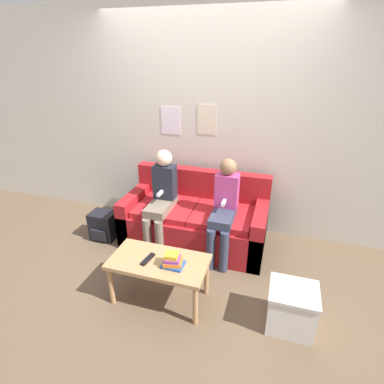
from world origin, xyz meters
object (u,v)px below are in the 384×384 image
coffee_table (159,265)px  backpack (104,225)px  person_right (224,206)px  tv_remote (148,259)px  person_left (161,196)px  couch (195,220)px  storage_box (291,308)px

coffee_table → backpack: 1.29m
person_right → tv_remote: 0.99m
person_left → person_right: (0.71, -0.00, -0.02)m
couch → storage_box: size_ratio=4.26×
person_right → tv_remote: bearing=-120.3°
backpack → coffee_table: bearing=-35.0°
coffee_table → person_right: (0.40, 0.81, 0.24)m
storage_box → backpack: 2.29m
backpack → couch: bearing=13.8°
person_right → tv_remote: person_right is taller
tv_remote → storage_box: size_ratio=0.46×
coffee_table → tv_remote: (-0.09, -0.03, 0.07)m
storage_box → backpack: bearing=162.1°
person_left → tv_remote: bearing=-75.9°
couch → person_right: (0.37, -0.18, 0.33)m
couch → backpack: couch is taller
coffee_table → person_right: person_right is taller
coffee_table → storage_box: bearing=1.3°
backpack → storage_box: bearing=-17.9°
coffee_table → backpack: bearing=145.0°
coffee_table → storage_box: coffee_table is taller
couch → backpack: size_ratio=4.86×
storage_box → couch: bearing=138.5°
backpack → person_right: bearing=3.3°
person_right → backpack: person_right is taller
person_left → backpack: 0.88m
tv_remote → backpack: bearing=151.3°
couch → storage_box: 1.47m
couch → person_left: bearing=-152.4°
coffee_table → tv_remote: 0.11m
couch → person_right: 0.53m
person_left → backpack: (-0.74, -0.09, -0.46)m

